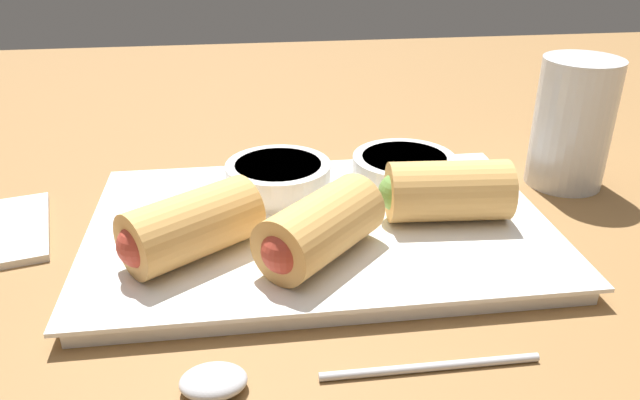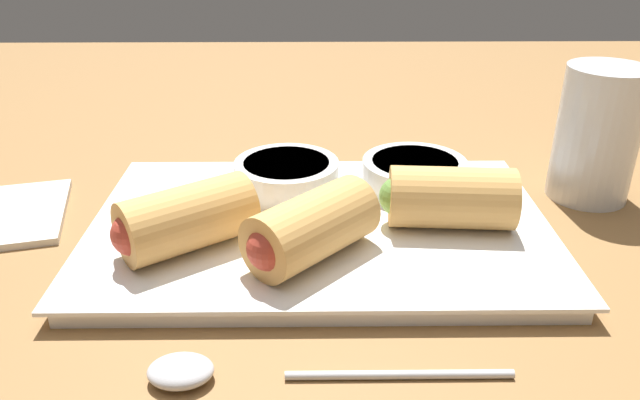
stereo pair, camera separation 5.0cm
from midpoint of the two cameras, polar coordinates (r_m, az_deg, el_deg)
table_surface at (r=48.97cm, az=-1.88°, el=-4.45°), size 180.00×140.00×2.00cm
serving_plate at (r=47.84cm, az=-3.00°, el=-2.85°), size 34.76×23.10×1.50cm
roll_front_left at (r=41.66cm, az=-3.75°, el=-2.83°), size 9.65×9.73×4.59cm
roll_front_right at (r=47.37cm, az=8.19°, el=0.73°), size 10.06×5.23×4.59cm
roll_back_left at (r=43.38cm, az=-15.43°, el=-2.55°), size 10.10×8.98×4.59cm
dipping_bowl_near at (r=51.94cm, az=-6.58°, el=2.09°), size 8.72×8.72×2.52cm
dipping_bowl_far at (r=53.23cm, az=5.00°, el=2.78°), size 8.72×8.72×2.52cm
spoon at (r=35.29cm, az=-9.98°, el=-15.93°), size 20.13×2.82×1.27cm
drinking_glass at (r=58.68cm, az=19.87°, el=6.57°), size 6.78×6.78×11.48cm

